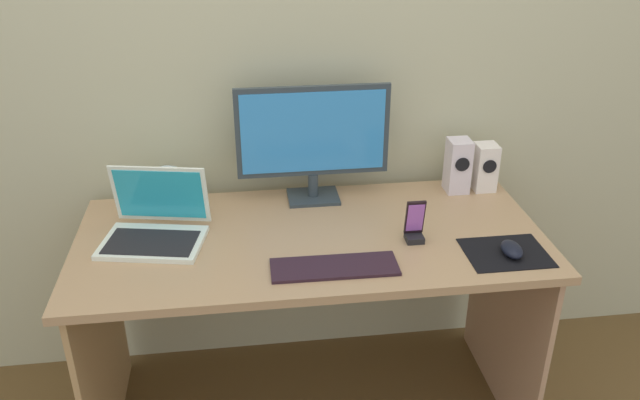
# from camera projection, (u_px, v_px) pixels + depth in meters

# --- Properties ---
(wall_back) EXTENTS (6.00, 0.04, 2.50)m
(wall_back) POSITION_uv_depth(u_px,v_px,m) (295.00, 48.00, 2.22)
(wall_back) COLOR #B8B891
(wall_back) RESTS_ON ground_plane
(desk) EXTENTS (1.49, 0.69, 0.75)m
(desk) POSITION_uv_depth(u_px,v_px,m) (311.00, 274.00, 2.15)
(desk) COLOR tan
(desk) RESTS_ON ground_plane
(monitor) EXTENTS (0.53, 0.14, 0.41)m
(monitor) POSITION_uv_depth(u_px,v_px,m) (313.00, 138.00, 2.21)
(monitor) COLOR #2E3A40
(monitor) RESTS_ON desk
(speaker_right) EXTENTS (0.08, 0.09, 0.17)m
(speaker_right) POSITION_uv_depth(u_px,v_px,m) (485.00, 167.00, 2.34)
(speaker_right) COLOR white
(speaker_right) RESTS_ON desk
(speaker_near_monitor) EXTENTS (0.08, 0.09, 0.20)m
(speaker_near_monitor) POSITION_uv_depth(u_px,v_px,m) (458.00, 166.00, 2.32)
(speaker_near_monitor) COLOR silver
(speaker_near_monitor) RESTS_ON desk
(laptop) EXTENTS (0.35, 0.31, 0.22)m
(laptop) POSITION_uv_depth(u_px,v_px,m) (155.00, 226.00, 2.03)
(laptop) COLOR white
(laptop) RESTS_ON desk
(fishbowl) EXTENTS (0.16, 0.16, 0.16)m
(fishbowl) POSITION_uv_depth(u_px,v_px,m) (168.00, 188.00, 2.21)
(fishbowl) COLOR silver
(fishbowl) RESTS_ON desk
(keyboard_external) EXTENTS (0.38, 0.13, 0.01)m
(keyboard_external) POSITION_uv_depth(u_px,v_px,m) (334.00, 267.00, 1.90)
(keyboard_external) COLOR #2B1923
(keyboard_external) RESTS_ON desk
(mousepad) EXTENTS (0.25, 0.20, 0.00)m
(mousepad) POSITION_uv_depth(u_px,v_px,m) (506.00, 253.00, 1.98)
(mousepad) COLOR black
(mousepad) RESTS_ON desk
(mouse) EXTENTS (0.06, 0.10, 0.04)m
(mouse) POSITION_uv_depth(u_px,v_px,m) (512.00, 249.00, 1.96)
(mouse) COLOR black
(mouse) RESTS_ON mousepad
(phone_in_dock) EXTENTS (0.06, 0.05, 0.14)m
(phone_in_dock) POSITION_uv_depth(u_px,v_px,m) (415.00, 227.00, 2.03)
(phone_in_dock) COLOR black
(phone_in_dock) RESTS_ON desk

